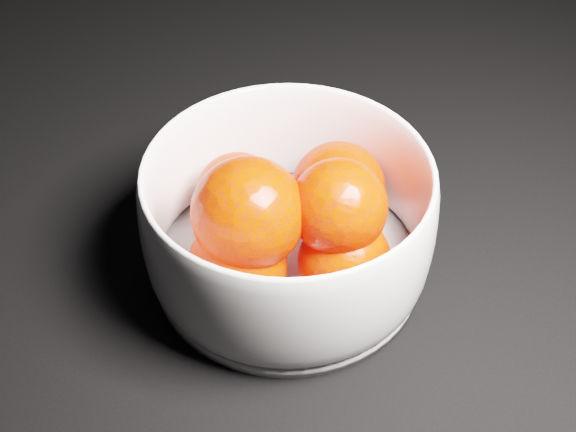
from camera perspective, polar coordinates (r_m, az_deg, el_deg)
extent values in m
cylinder|color=silver|center=(0.56, 0.00, -3.49)|extent=(0.18, 0.18, 0.01)
sphere|color=#EF1D00|center=(0.56, 3.58, 1.98)|extent=(0.07, 0.07, 0.07)
sphere|color=#EF1D00|center=(0.55, -3.55, 1.48)|extent=(0.06, 0.06, 0.06)
sphere|color=#EF1D00|center=(0.51, -3.60, -3.52)|extent=(0.06, 0.06, 0.06)
sphere|color=#EF1D00|center=(0.51, 4.02, -3.11)|extent=(0.06, 0.06, 0.06)
sphere|color=#EF1D00|center=(0.49, -2.84, 0.19)|extent=(0.07, 0.07, 0.07)
sphere|color=#EF1D00|center=(0.49, 3.63, 0.64)|extent=(0.06, 0.06, 0.06)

